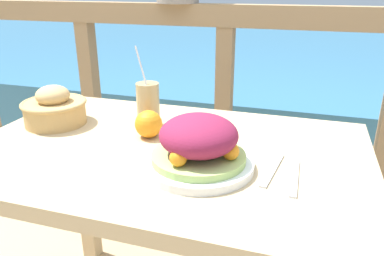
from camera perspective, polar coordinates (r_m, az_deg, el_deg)
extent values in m
cube|color=tan|center=(1.03, -4.00, -3.92)|extent=(1.08, 0.70, 0.04)
cube|color=tan|center=(1.63, -15.89, -8.86)|extent=(0.06, 0.06, 0.68)
cube|color=tan|center=(1.41, 20.23, -14.60)|extent=(0.06, 0.06, 0.68)
cube|color=#937551|center=(1.62, 5.29, 16.72)|extent=(2.80, 0.08, 0.09)
cube|color=#937551|center=(2.00, -14.74, 1.50)|extent=(0.07, 0.07, 0.96)
cube|color=#937551|center=(1.75, 4.71, -0.74)|extent=(0.07, 0.07, 0.96)
cube|color=#937551|center=(1.74, 27.15, -3.21)|extent=(0.07, 0.07, 0.96)
cube|color=teal|center=(4.19, 12.42, 8.41)|extent=(12.00, 4.00, 0.45)
cylinder|color=white|center=(0.90, 0.99, -5.50)|extent=(0.27, 0.27, 0.02)
cylinder|color=#A8C66B|center=(0.90, 1.00, -4.42)|extent=(0.23, 0.23, 0.02)
ellipsoid|color=maroon|center=(0.87, 1.02, -1.09)|extent=(0.19, 0.19, 0.09)
sphere|color=orange|center=(0.86, 5.91, -3.56)|extent=(0.04, 0.04, 0.04)
sphere|color=orange|center=(0.95, -1.39, -1.01)|extent=(0.04, 0.04, 0.04)
sphere|color=orange|center=(0.83, -2.10, -4.57)|extent=(0.04, 0.04, 0.04)
cylinder|color=tan|center=(1.15, -6.70, 3.52)|extent=(0.07, 0.07, 0.14)
cylinder|color=white|center=(1.12, -7.07, 6.89)|extent=(0.06, 0.01, 0.21)
cylinder|color=tan|center=(1.25, -20.13, 2.21)|extent=(0.19, 0.19, 0.07)
torus|color=tan|center=(1.24, -20.32, 3.61)|extent=(0.20, 0.20, 0.01)
ellipsoid|color=tan|center=(1.23, -20.47, 4.69)|extent=(0.10, 0.10, 0.06)
cube|color=silver|center=(0.91, 12.16, -6.23)|extent=(0.04, 0.18, 0.00)
cube|color=silver|center=(0.89, 15.36, -7.24)|extent=(0.02, 0.18, 0.00)
sphere|color=orange|center=(1.08, -6.63, 0.61)|extent=(0.08, 0.08, 0.08)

